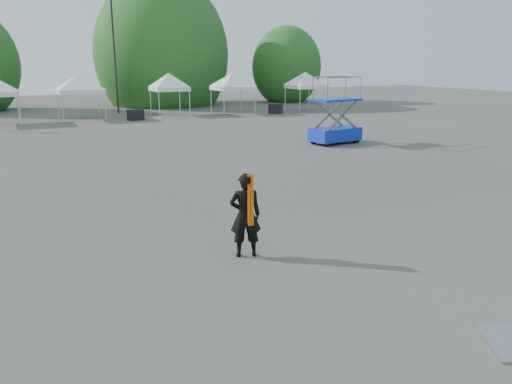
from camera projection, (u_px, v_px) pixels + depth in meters
name	position (u px, v px, depth m)	size (l,w,h in m)	color
ground	(267.00, 234.00, 12.62)	(120.00, 120.00, 0.00)	#474442
light_pole_east	(114.00, 45.00, 40.15)	(0.60, 0.25, 9.80)	black
tree_mid_e	(162.00, 55.00, 48.98)	(5.12, 5.12, 7.79)	#382314
tree_far_e	(286.00, 67.00, 53.22)	(3.84, 3.84, 5.84)	#382314
tent_e	(79.00, 78.00, 36.67)	(4.49, 4.49, 3.88)	silver
tent_f	(169.00, 76.00, 39.51)	(3.78, 3.78, 3.88)	silver
tent_g	(233.00, 76.00, 40.64)	(4.16, 4.16, 3.88)	silver
tent_h	(305.00, 75.00, 43.10)	(3.80, 3.80, 3.88)	silver
man	(245.00, 215.00, 10.99)	(0.80, 0.65, 1.91)	black
scissor_lift	(336.00, 110.00, 26.04)	(2.85, 1.71, 3.47)	#100EB9
crate_mid	(136.00, 115.00, 36.79)	(1.02, 0.79, 0.79)	black
crate_east	(276.00, 109.00, 41.46)	(1.02, 0.80, 0.80)	black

